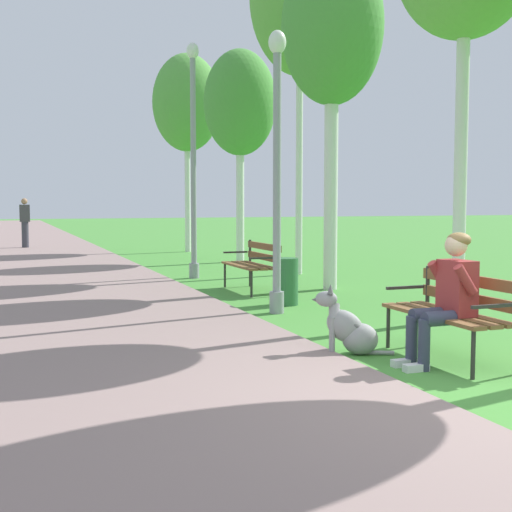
{
  "coord_description": "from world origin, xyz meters",
  "views": [
    {
      "loc": [
        -3.49,
        -4.23,
        1.53
      ],
      "look_at": [
        -0.68,
        3.25,
        0.9
      ],
      "focal_mm": 48.13,
      "sensor_mm": 36.0,
      "label": 1
    }
  ],
  "objects_px": {
    "birch_tree_sixth": "(187,103)",
    "pedestrian_distant": "(25,223)",
    "person_seated_on_near_bench": "(447,294)",
    "dog_grey": "(350,329)",
    "birch_tree_third": "(332,30)",
    "park_bench_mid": "(254,262)",
    "park_bench_near": "(453,307)",
    "lamp_post_mid": "(193,158)",
    "litter_bin": "(286,282)",
    "birch_tree_fifth": "(240,104)",
    "lamp_post_near": "(277,169)"
  },
  "relations": [
    {
      "from": "birch_tree_fifth",
      "to": "birch_tree_sixth",
      "type": "xyz_separation_m",
      "value": [
        -0.34,
        3.9,
        0.51
      ]
    },
    {
      "from": "lamp_post_near",
      "to": "birch_tree_third",
      "type": "xyz_separation_m",
      "value": [
        1.86,
        2.07,
        2.48
      ]
    },
    {
      "from": "birch_tree_fifth",
      "to": "birch_tree_sixth",
      "type": "bearing_deg",
      "value": 95.0
    },
    {
      "from": "lamp_post_near",
      "to": "birch_tree_sixth",
      "type": "bearing_deg",
      "value": 80.98
    },
    {
      "from": "lamp_post_mid",
      "to": "park_bench_mid",
      "type": "bearing_deg",
      "value": -80.04
    },
    {
      "from": "lamp_post_mid",
      "to": "lamp_post_near",
      "type": "bearing_deg",
      "value": -91.15
    },
    {
      "from": "park_bench_near",
      "to": "lamp_post_near",
      "type": "xyz_separation_m",
      "value": [
        -0.54,
        3.19,
        1.47
      ]
    },
    {
      "from": "park_bench_near",
      "to": "person_seated_on_near_bench",
      "type": "bearing_deg",
      "value": -138.91
    },
    {
      "from": "park_bench_near",
      "to": "person_seated_on_near_bench",
      "type": "xyz_separation_m",
      "value": [
        -0.21,
        -0.18,
        0.17
      ]
    },
    {
      "from": "dog_grey",
      "to": "birch_tree_third",
      "type": "xyz_separation_m",
      "value": [
        2.15,
        4.7,
        4.2
      ]
    },
    {
      "from": "park_bench_mid",
      "to": "birch_tree_third",
      "type": "relative_size",
      "value": 0.26
    },
    {
      "from": "park_bench_near",
      "to": "litter_bin",
      "type": "xyz_separation_m",
      "value": [
        -0.12,
        3.84,
        -0.16
      ]
    },
    {
      "from": "birch_tree_third",
      "to": "pedestrian_distant",
      "type": "xyz_separation_m",
      "value": [
        -4.63,
        12.9,
        -3.62
      ]
    },
    {
      "from": "park_bench_near",
      "to": "litter_bin",
      "type": "relative_size",
      "value": 2.14
    },
    {
      "from": "person_seated_on_near_bench",
      "to": "lamp_post_near",
      "type": "relative_size",
      "value": 0.33
    },
    {
      "from": "park_bench_mid",
      "to": "lamp_post_mid",
      "type": "relative_size",
      "value": 0.32
    },
    {
      "from": "pedestrian_distant",
      "to": "litter_bin",
      "type": "bearing_deg",
      "value": -77.44
    },
    {
      "from": "person_seated_on_near_bench",
      "to": "birch_tree_fifth",
      "type": "height_order",
      "value": "birch_tree_fifth"
    },
    {
      "from": "lamp_post_near",
      "to": "litter_bin",
      "type": "bearing_deg",
      "value": 57.36
    },
    {
      "from": "person_seated_on_near_bench",
      "to": "birch_tree_fifth",
      "type": "bearing_deg",
      "value": 80.53
    },
    {
      "from": "pedestrian_distant",
      "to": "person_seated_on_near_bench",
      "type": "bearing_deg",
      "value": -80.39
    },
    {
      "from": "park_bench_mid",
      "to": "person_seated_on_near_bench",
      "type": "distance_m",
      "value": 5.63
    },
    {
      "from": "lamp_post_near",
      "to": "birch_tree_fifth",
      "type": "bearing_deg",
      "value": 74.3
    },
    {
      "from": "birch_tree_fifth",
      "to": "pedestrian_distant",
      "type": "relative_size",
      "value": 3.24
    },
    {
      "from": "birch_tree_sixth",
      "to": "person_seated_on_near_bench",
      "type": "bearing_deg",
      "value": -95.78
    },
    {
      "from": "birch_tree_sixth",
      "to": "litter_bin",
      "type": "height_order",
      "value": "birch_tree_sixth"
    },
    {
      "from": "park_bench_near",
      "to": "person_seated_on_near_bench",
      "type": "relative_size",
      "value": 1.2
    },
    {
      "from": "dog_grey",
      "to": "litter_bin",
      "type": "height_order",
      "value": "dog_grey"
    },
    {
      "from": "birch_tree_sixth",
      "to": "pedestrian_distant",
      "type": "relative_size",
      "value": 3.63
    },
    {
      "from": "person_seated_on_near_bench",
      "to": "birch_tree_third",
      "type": "height_order",
      "value": "birch_tree_third"
    },
    {
      "from": "birch_tree_fifth",
      "to": "litter_bin",
      "type": "relative_size",
      "value": 7.65
    },
    {
      "from": "park_bench_mid",
      "to": "pedestrian_distant",
      "type": "height_order",
      "value": "pedestrian_distant"
    },
    {
      "from": "dog_grey",
      "to": "birch_tree_third",
      "type": "distance_m",
      "value": 6.66
    },
    {
      "from": "birch_tree_third",
      "to": "birch_tree_fifth",
      "type": "bearing_deg",
      "value": 86.56
    },
    {
      "from": "lamp_post_near",
      "to": "pedestrian_distant",
      "type": "distance_m",
      "value": 15.27
    },
    {
      "from": "person_seated_on_near_bench",
      "to": "birch_tree_sixth",
      "type": "height_order",
      "value": "birch_tree_sixth"
    },
    {
      "from": "person_seated_on_near_bench",
      "to": "birch_tree_fifth",
      "type": "relative_size",
      "value": 0.23
    },
    {
      "from": "park_bench_mid",
      "to": "birch_tree_fifth",
      "type": "distance_m",
      "value": 6.8
    },
    {
      "from": "birch_tree_third",
      "to": "birch_tree_fifth",
      "type": "distance_m",
      "value": 5.81
    },
    {
      "from": "birch_tree_third",
      "to": "park_bench_mid",
      "type": "bearing_deg",
      "value": 171.9
    },
    {
      "from": "pedestrian_distant",
      "to": "dog_grey",
      "type": "bearing_deg",
      "value": -81.97
    },
    {
      "from": "lamp_post_mid",
      "to": "pedestrian_distant",
      "type": "height_order",
      "value": "lamp_post_mid"
    },
    {
      "from": "park_bench_near",
      "to": "birch_tree_sixth",
      "type": "xyz_separation_m",
      "value": [
        1.32,
        14.94,
        3.99
      ]
    },
    {
      "from": "park_bench_mid",
      "to": "lamp_post_mid",
      "type": "height_order",
      "value": "lamp_post_mid"
    },
    {
      "from": "birch_tree_fifth",
      "to": "pedestrian_distant",
      "type": "distance_m",
      "value": 9.24
    },
    {
      "from": "park_bench_near",
      "to": "birch_tree_third",
      "type": "xyz_separation_m",
      "value": [
        1.32,
        5.25,
        3.95
      ]
    },
    {
      "from": "park_bench_mid",
      "to": "person_seated_on_near_bench",
      "type": "height_order",
      "value": "person_seated_on_near_bench"
    },
    {
      "from": "lamp_post_near",
      "to": "lamp_post_mid",
      "type": "relative_size",
      "value": 0.82
    },
    {
      "from": "dog_grey",
      "to": "park_bench_mid",
      "type": "bearing_deg",
      "value": 80.82
    },
    {
      "from": "park_bench_near",
      "to": "person_seated_on_near_bench",
      "type": "height_order",
      "value": "person_seated_on_near_bench"
    }
  ]
}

